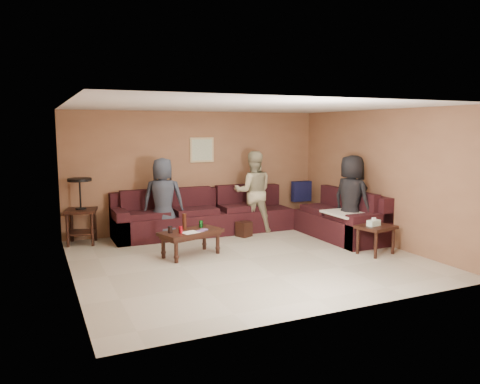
{
  "coord_description": "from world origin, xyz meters",
  "views": [
    {
      "loc": [
        -3.21,
        -6.86,
        2.17
      ],
      "look_at": [
        0.25,
        0.85,
        1.0
      ],
      "focal_mm": 35.0,
      "sensor_mm": 36.0,
      "label": 1
    }
  ],
  "objects_px": {
    "person_middle": "(253,192)",
    "person_left": "(163,199)",
    "coffee_table": "(191,234)",
    "end_table_left": "(81,210)",
    "person_right": "(351,199)",
    "sectional_sofa": "(252,219)",
    "waste_bin": "(244,229)",
    "side_table_right": "(376,230)"
  },
  "relations": [
    {
      "from": "person_middle",
      "to": "side_table_right",
      "type": "bearing_deg",
      "value": 133.58
    },
    {
      "from": "coffee_table",
      "to": "person_middle",
      "type": "distance_m",
      "value": 2.26
    },
    {
      "from": "sectional_sofa",
      "to": "waste_bin",
      "type": "relative_size",
      "value": 15.49
    },
    {
      "from": "end_table_left",
      "to": "side_table_right",
      "type": "relative_size",
      "value": 1.77
    },
    {
      "from": "sectional_sofa",
      "to": "person_middle",
      "type": "bearing_deg",
      "value": 60.35
    },
    {
      "from": "waste_bin",
      "to": "person_middle",
      "type": "height_order",
      "value": "person_middle"
    },
    {
      "from": "coffee_table",
      "to": "person_middle",
      "type": "bearing_deg",
      "value": 35.6
    },
    {
      "from": "sectional_sofa",
      "to": "person_middle",
      "type": "distance_m",
      "value": 0.63
    },
    {
      "from": "side_table_right",
      "to": "person_middle",
      "type": "relative_size",
      "value": 0.41
    },
    {
      "from": "end_table_left",
      "to": "sectional_sofa",
      "type": "bearing_deg",
      "value": -11.77
    },
    {
      "from": "person_middle",
      "to": "sectional_sofa",
      "type": "bearing_deg",
      "value": 79.17
    },
    {
      "from": "coffee_table",
      "to": "sectional_sofa",
      "type": "bearing_deg",
      "value": 30.9
    },
    {
      "from": "side_table_right",
      "to": "person_right",
      "type": "relative_size",
      "value": 0.42
    },
    {
      "from": "person_left",
      "to": "end_table_left",
      "type": "bearing_deg",
      "value": 5.68
    },
    {
      "from": "sectional_sofa",
      "to": "waste_bin",
      "type": "xyz_separation_m",
      "value": [
        -0.19,
        -0.04,
        -0.18
      ]
    },
    {
      "from": "side_table_right",
      "to": "person_left",
      "type": "bearing_deg",
      "value": 141.23
    },
    {
      "from": "coffee_table",
      "to": "person_left",
      "type": "height_order",
      "value": "person_left"
    },
    {
      "from": "person_right",
      "to": "waste_bin",
      "type": "bearing_deg",
      "value": 39.56
    },
    {
      "from": "end_table_left",
      "to": "person_middle",
      "type": "xyz_separation_m",
      "value": [
        3.4,
        -0.35,
        0.19
      ]
    },
    {
      "from": "person_left",
      "to": "person_right",
      "type": "xyz_separation_m",
      "value": [
        3.2,
        -1.59,
        0.03
      ]
    },
    {
      "from": "sectional_sofa",
      "to": "side_table_right",
      "type": "distance_m",
      "value": 2.53
    },
    {
      "from": "waste_bin",
      "to": "person_middle",
      "type": "relative_size",
      "value": 0.18
    },
    {
      "from": "coffee_table",
      "to": "waste_bin",
      "type": "bearing_deg",
      "value": 33.24
    },
    {
      "from": "sectional_sofa",
      "to": "side_table_right",
      "type": "bearing_deg",
      "value": -58.44
    },
    {
      "from": "sectional_sofa",
      "to": "end_table_left",
      "type": "bearing_deg",
      "value": 168.23
    },
    {
      "from": "person_middle",
      "to": "person_right",
      "type": "xyz_separation_m",
      "value": [
        1.28,
        -1.61,
        -0.01
      ]
    },
    {
      "from": "coffee_table",
      "to": "person_right",
      "type": "height_order",
      "value": "person_right"
    },
    {
      "from": "sectional_sofa",
      "to": "coffee_table",
      "type": "xyz_separation_m",
      "value": [
        -1.62,
        -0.97,
        0.05
      ]
    },
    {
      "from": "side_table_right",
      "to": "waste_bin",
      "type": "bearing_deg",
      "value": 125.62
    },
    {
      "from": "coffee_table",
      "to": "person_left",
      "type": "relative_size",
      "value": 0.72
    },
    {
      "from": "sectional_sofa",
      "to": "person_right",
      "type": "relative_size",
      "value": 2.8
    },
    {
      "from": "coffee_table",
      "to": "end_table_left",
      "type": "xyz_separation_m",
      "value": [
        -1.6,
        1.64,
        0.27
      ]
    },
    {
      "from": "sectional_sofa",
      "to": "person_middle",
      "type": "xyz_separation_m",
      "value": [
        0.18,
        0.32,
        0.52
      ]
    },
    {
      "from": "end_table_left",
      "to": "side_table_right",
      "type": "bearing_deg",
      "value": -31.89
    },
    {
      "from": "coffee_table",
      "to": "side_table_right",
      "type": "height_order",
      "value": "coffee_table"
    },
    {
      "from": "waste_bin",
      "to": "person_right",
      "type": "height_order",
      "value": "person_right"
    },
    {
      "from": "coffee_table",
      "to": "waste_bin",
      "type": "distance_m",
      "value": 1.72
    },
    {
      "from": "end_table_left",
      "to": "side_table_right",
      "type": "xyz_separation_m",
      "value": [
        4.54,
        -2.83,
        -0.22
      ]
    },
    {
      "from": "sectional_sofa",
      "to": "coffee_table",
      "type": "distance_m",
      "value": 1.89
    },
    {
      "from": "end_table_left",
      "to": "person_left",
      "type": "bearing_deg",
      "value": -13.86
    },
    {
      "from": "person_middle",
      "to": "person_left",
      "type": "bearing_deg",
      "value": 19.24
    },
    {
      "from": "coffee_table",
      "to": "waste_bin",
      "type": "height_order",
      "value": "coffee_table"
    }
  ]
}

